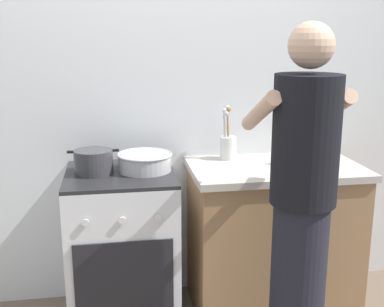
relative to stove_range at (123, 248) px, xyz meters
name	(u,v)px	position (x,y,z in m)	size (l,w,h in m)	color
back_wall	(206,99)	(0.55, 0.35, 0.80)	(3.20, 0.10, 2.50)	silver
countertop	(273,237)	(0.90, 0.00, 0.00)	(1.00, 0.60, 0.90)	#99724C
stove_range	(123,248)	(0.00, 0.00, 0.00)	(0.60, 0.62, 0.90)	silver
pot	(94,162)	(-0.14, 0.01, 0.52)	(0.28, 0.21, 0.13)	#38383D
mixing_bowl	(145,161)	(0.14, 0.02, 0.50)	(0.31, 0.31, 0.10)	#B7B7BC
utensil_crock	(228,144)	(0.66, 0.20, 0.55)	(0.10, 0.10, 0.33)	silver
spice_bottle	(281,158)	(0.94, 0.02, 0.49)	(0.04, 0.04, 0.08)	silver
oil_bottle	(316,147)	(1.15, 0.03, 0.54)	(0.06, 0.06, 0.23)	gold
person	(301,211)	(0.81, -0.63, 0.41)	(0.41, 0.50, 1.70)	black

